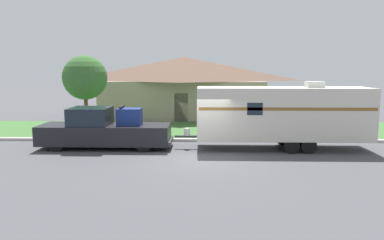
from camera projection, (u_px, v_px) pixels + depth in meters
ground_plane at (202, 158)px, 16.34m from camera, size 120.00×120.00×0.00m
curb_strip at (202, 140)px, 20.04m from camera, size 80.00×0.30×0.14m
lawn_strip at (202, 130)px, 23.66m from camera, size 80.00×7.00×0.03m
house_across_street at (183, 86)px, 29.95m from camera, size 13.34×6.72×4.76m
pickup_truck at (104, 130)px, 18.31m from camera, size 6.43×2.02×2.08m
travel_trailer at (283, 113)px, 17.94m from camera, size 9.28×2.22×3.27m
mailbox at (103, 120)px, 21.15m from camera, size 0.48×0.20×1.30m
tree_in_yard at (85, 78)px, 23.09m from camera, size 2.73×2.73×4.68m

